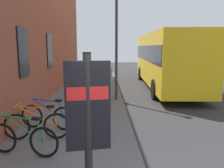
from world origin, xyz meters
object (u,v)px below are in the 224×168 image
at_px(bicycle_under_window, 48,116).
at_px(street_lamp, 116,34).
at_px(transit_info_sign, 88,118).
at_px(city_bus, 165,57).
at_px(bicycle_by_door, 37,125).
at_px(bicycle_beside_lamp, 23,139).
at_px(pedestrian_crossing_street, 107,77).

relative_size(bicycle_under_window, street_lamp, 0.34).
height_order(transit_info_sign, city_bus, city_bus).
relative_size(bicycle_by_door, transit_info_sign, 0.74).
xyz_separation_m(transit_info_sign, street_lamp, (7.77, -0.74, 1.44)).
bearing_deg(city_bus, bicycle_beside_lamp, 148.44).
distance_m(bicycle_by_door, pedestrian_crossing_street, 5.28).
height_order(city_bus, street_lamp, street_lamp).
relative_size(bicycle_beside_lamp, bicycle_by_door, 0.98).
height_order(bicycle_by_door, street_lamp, street_lamp).
xyz_separation_m(bicycle_by_door, transit_info_sign, (-3.15, -1.61, 1.21)).
bearing_deg(bicycle_beside_lamp, street_lamp, -23.48).
height_order(bicycle_by_door, pedestrian_crossing_street, pedestrian_crossing_street).
xyz_separation_m(bicycle_by_door, bicycle_under_window, (0.78, -0.09, 0.00)).
distance_m(city_bus, pedestrian_crossing_street, 5.18).
height_order(bicycle_beside_lamp, pedestrian_crossing_street, pedestrian_crossing_street).
bearing_deg(transit_info_sign, street_lamp, -5.44).
bearing_deg(city_bus, bicycle_by_door, 146.00).
distance_m(transit_info_sign, city_bus, 12.22).
height_order(bicycle_under_window, street_lamp, street_lamp).
distance_m(pedestrian_crossing_street, street_lamp, 2.07).
height_order(pedestrian_crossing_street, street_lamp, street_lamp).
height_order(transit_info_sign, pedestrian_crossing_street, transit_info_sign).
bearing_deg(bicycle_beside_lamp, city_bus, -31.56).
relative_size(bicycle_by_door, street_lamp, 0.35).
height_order(bicycle_by_door, transit_info_sign, transit_info_sign).
relative_size(bicycle_beside_lamp, city_bus, 0.16).
bearing_deg(bicycle_by_door, bicycle_under_window, -6.77).
xyz_separation_m(bicycle_under_window, city_bus, (7.60, -5.56, 1.41)).
relative_size(transit_info_sign, street_lamp, 0.47).
bearing_deg(city_bus, street_lamp, 138.69).
bearing_deg(bicycle_beside_lamp, pedestrian_crossing_street, -18.64).
bearing_deg(bicycle_under_window, street_lamp, -30.43).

